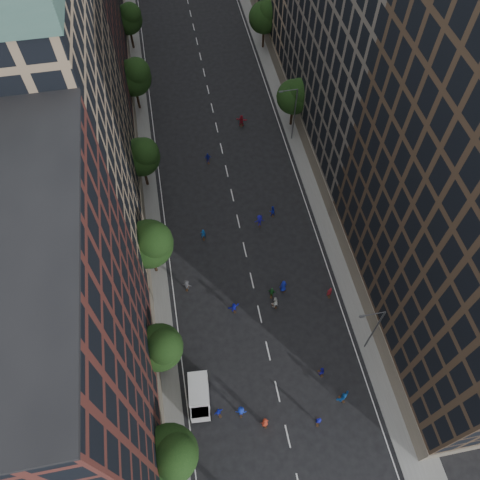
{
  "coord_description": "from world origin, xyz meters",
  "views": [
    {
      "loc": [
        -6.46,
        -4.07,
        49.63
      ],
      "look_at": [
        -0.57,
        27.23,
        2.0
      ],
      "focal_mm": 35.0,
      "sensor_mm": 36.0,
      "label": 1
    }
  ],
  "objects": [
    {
      "name": "streetlamp_far",
      "position": [
        10.37,
        45.0,
        5.17
      ],
      "size": [
        2.64,
        0.22,
        9.06
      ],
      "color": "#595B60",
      "rests_on": "ground"
    },
    {
      "name": "tree_right_b",
      "position": [
        11.39,
        67.85,
        5.96
      ],
      "size": [
        5.2,
        5.2,
        8.83
      ],
      "color": "black",
      "rests_on": "ground"
    },
    {
      "name": "skater_1",
      "position": [
        3.28,
        5.21,
        0.79
      ],
      "size": [
        0.68,
        0.56,
        1.59
      ],
      "primitive_type": "imported",
      "rotation": [
        0.0,
        0.0,
        2.78
      ],
      "color": "#1318A2",
      "rests_on": "ground"
    },
    {
      "name": "ground",
      "position": [
        0.0,
        40.0,
        0.0
      ],
      "size": [
        240.0,
        240.0,
        0.0
      ],
      "primitive_type": "plane",
      "color": "black",
      "rests_on": "ground"
    },
    {
      "name": "skater_10",
      "position": [
        1.88,
        20.07,
        0.82
      ],
      "size": [
        1.04,
        0.75,
        1.64
      ],
      "primitive_type": "imported",
      "rotation": [
        0.0,
        0.0,
        2.73
      ],
      "color": "#216F29",
      "rests_on": "ground"
    },
    {
      "name": "skater_17",
      "position": [
        3.78,
        49.21,
        0.94
      ],
      "size": [
        1.82,
        1.13,
        1.88
      ],
      "primitive_type": "imported",
      "rotation": [
        0.0,
        0.0,
        2.78
      ],
      "color": "maroon",
      "rests_on": "ground"
    },
    {
      "name": "skater_15",
      "position": [
        2.59,
        30.41,
        0.94
      ],
      "size": [
        1.21,
        0.7,
        1.87
      ],
      "primitive_type": "imported",
      "rotation": [
        0.0,
        0.0,
        3.14
      ],
      "color": "#161295",
      "rests_on": "ground"
    },
    {
      "name": "tree_left_4",
      "position": [
        -11.0,
        55.84,
        6.1
      ],
      "size": [
        5.4,
        5.4,
        9.08
      ],
      "color": "black",
      "rests_on": "ground"
    },
    {
      "name": "tree_left_1",
      "position": [
        -11.02,
        13.86,
        5.55
      ],
      "size": [
        4.8,
        4.8,
        8.21
      ],
      "color": "black",
      "rests_on": "ground"
    },
    {
      "name": "bldg_right_b",
      "position": [
        19.0,
        44.0,
        16.5
      ],
      "size": [
        14.0,
        28.0,
        33.0
      ],
      "primitive_type": "cube",
      "color": "#5F574F",
      "rests_on": "ground"
    },
    {
      "name": "skater_8",
      "position": [
        1.86,
        18.68,
        0.96
      ],
      "size": [
        1.16,
        1.06,
        1.93
      ],
      "primitive_type": "imported",
      "rotation": [
        0.0,
        0.0,
        3.58
      ],
      "color": "silver",
      "rests_on": "ground"
    },
    {
      "name": "skater_9",
      "position": [
        -7.79,
        22.86,
        0.83
      ],
      "size": [
        1.22,
        0.95,
        1.66
      ],
      "primitive_type": "imported",
      "rotation": [
        0.0,
        0.0,
        2.79
      ],
      "color": "#3B3C40",
      "rests_on": "ground"
    },
    {
      "name": "tree_left_2",
      "position": [
        -10.99,
        25.83,
        6.36
      ],
      "size": [
        5.6,
        5.6,
        9.45
      ],
      "color": "black",
      "rests_on": "ground"
    },
    {
      "name": "skater_16",
      "position": [
        -2.32,
        42.63,
        0.82
      ],
      "size": [
        0.97,
        0.42,
        1.64
      ],
      "primitive_type": "imported",
      "rotation": [
        0.0,
        0.0,
        3.13
      ],
      "color": "#141CA4",
      "rests_on": "ground"
    },
    {
      "name": "cargo_van",
      "position": [
        -8.1,
        9.72,
        1.27
      ],
      "size": [
        2.45,
        4.69,
        2.42
      ],
      "rotation": [
        0.0,
        0.0,
        -0.07
      ],
      "color": "silver",
      "rests_on": "ground"
    },
    {
      "name": "skater_7",
      "position": [
        8.5,
        18.85,
        0.84
      ],
      "size": [
        0.63,
        0.43,
        1.69
      ],
      "primitive_type": "imported",
      "rotation": [
        0.0,
        0.0,
        3.1
      ],
      "color": "maroon",
      "rests_on": "ground"
    },
    {
      "name": "skater_5",
      "position": [
        6.36,
        6.96,
        0.9
      ],
      "size": [
        1.73,
        1.16,
        1.79
      ],
      "primitive_type": "imported",
      "rotation": [
        0.0,
        0.0,
        3.57
      ],
      "color": "#134D9E",
      "rests_on": "ground"
    },
    {
      "name": "tree_left_5",
      "position": [
        -11.02,
        71.86,
        5.68
      ],
      "size": [
        4.8,
        4.8,
        8.33
      ],
      "color": "black",
      "rests_on": "ground"
    },
    {
      "name": "skater_12",
      "position": [
        3.37,
        20.56,
        0.95
      ],
      "size": [
        1.04,
        0.78,
        1.91
      ],
      "primitive_type": "imported",
      "rotation": [
        0.0,
        0.0,
        3.34
      ],
      "color": "#131E9C",
      "rests_on": "ground"
    },
    {
      "name": "tree_right_a",
      "position": [
        11.38,
        47.85,
        5.63
      ],
      "size": [
        5.0,
        5.0,
        8.39
      ],
      "color": "black",
      "rests_on": "ground"
    },
    {
      "name": "sidewalk_right",
      "position": [
        12.0,
        47.5,
        0.07
      ],
      "size": [
        4.0,
        105.0,
        0.15
      ],
      "primitive_type": "cube",
      "color": "slate",
      "rests_on": "ground"
    },
    {
      "name": "skater_13",
      "position": [
        -4.85,
        29.7,
        0.89
      ],
      "size": [
        0.67,
        0.46,
        1.77
      ],
      "primitive_type": "imported",
      "rotation": [
        0.0,
        0.0,
        3.09
      ],
      "color": "#1552AB",
      "rests_on": "ground"
    },
    {
      "name": "tree_left_3",
      "position": [
        -11.02,
        39.85,
        5.82
      ],
      "size": [
        5.0,
        5.0,
        8.58
      ],
      "color": "black",
      "rests_on": "ground"
    },
    {
      "name": "streetlamp_near",
      "position": [
        10.37,
        12.0,
        5.17
      ],
      "size": [
        2.64,
        0.22,
        9.06
      ],
      "color": "#595B60",
      "rests_on": "ground"
    },
    {
      "name": "skater_2",
      "position": [
        4.94,
        9.97,
        0.75
      ],
      "size": [
        0.86,
        0.75,
        1.5
      ],
      "primitive_type": "imported",
      "rotation": [
        0.0,
        0.0,
        3.42
      ],
      "color": "#1713A1",
      "rests_on": "ground"
    },
    {
      "name": "skater_4",
      "position": [
        -6.41,
        7.87,
        0.82
      ],
      "size": [
        1.04,
        0.7,
        1.64
      ],
      "primitive_type": "imported",
      "rotation": [
        0.0,
        0.0,
        3.49
      ],
      "color": "#1622B2",
      "rests_on": "ground"
    },
    {
      "name": "tree_left_0",
      "position": [
        -11.01,
        3.85,
        5.96
      ],
      "size": [
        5.2,
        5.2,
        8.83
      ],
      "color": "black",
      "rests_on": "ground"
    },
    {
      "name": "skater_6",
      "position": [
        -2.03,
        6.04,
        0.85
      ],
      "size": [
        0.89,
        0.64,
        1.71
      ],
      "primitive_type": "imported",
      "rotation": [
        0.0,
        0.0,
        3.26
      ],
      "color": "#A9301C",
      "rests_on": "ground"
    },
    {
      "name": "skater_3",
      "position": [
        -4.18,
        7.48,
        0.88
      ],
      "size": [
        1.24,
        0.86,
        1.76
      ],
      "primitive_type": "imported",
      "rotation": [
        0.0,
        0.0,
        2.95
      ],
      "color": "#162FB6",
      "rests_on": "ground"
    },
    {
      "name": "sidewalk_left",
      "position": [
        -12.0,
        47.5,
        0.07
      ],
      "size": [
        4.0,
        105.0,
        0.15
      ],
      "primitive_type": "cube",
      "color": "slate",
      "rests_on": "ground"
    },
    {
      "name": "skater_14",
      "position": [
        4.56,
        31.7,
        0.83
      ],
      "size": [
        0.91,
        0.77,
        1.66
      ],
      "primitive_type": "imported",
      "rotation": [
        0.0,
        0.0,
        3.32
      ],
      "color": "#1623B8",
      "rests_on": "ground"
    },
    {
      "name": "skater_11",
      "position": [
        -2.83,
        19.02,
        0.76
      ],
      "size": [
        1.47,
        0.78,
        1.52
      ],
      "primitive_type": "imported",
      "rotation": [
        0.0,
        0.0,
        3.39
      ],
      "color": "#161BB5",
      "rests_on": "ground"
    },
    {
      "name": "bldg_left_b",
      "position": [
        -19.0,
        35.0,
        17.0
      ],
      "size": [
        14.0,
        26.0,
        34.0
      ],
      "primitive_type": "cube",
      "color": "#8D765C",
      "rests_on": "ground"
    },
    {
      "name": "bldg_left_c",
      "position": [
        -19.0,
        58.0,
        14.0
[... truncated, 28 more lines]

